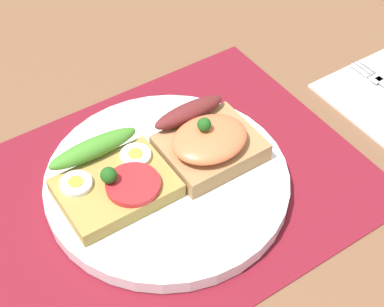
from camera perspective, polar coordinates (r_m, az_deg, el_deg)
ground_plane at (r=60.24cm, az=-2.38°, el=-4.41°), size 120.00×90.00×3.20cm
placemat at (r=58.88cm, az=-2.44°, el=-3.34°), size 39.80×30.83×0.30cm
plate at (r=58.16cm, az=-2.47°, el=-2.74°), size 24.50×24.50×1.59cm
sandwich_egg_tomato at (r=56.02cm, az=-7.84°, el=-2.53°), size 10.79×9.46×3.83cm
sandwich_salmon at (r=57.97cm, az=1.68°, el=1.13°), size 9.61×9.47×5.45cm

